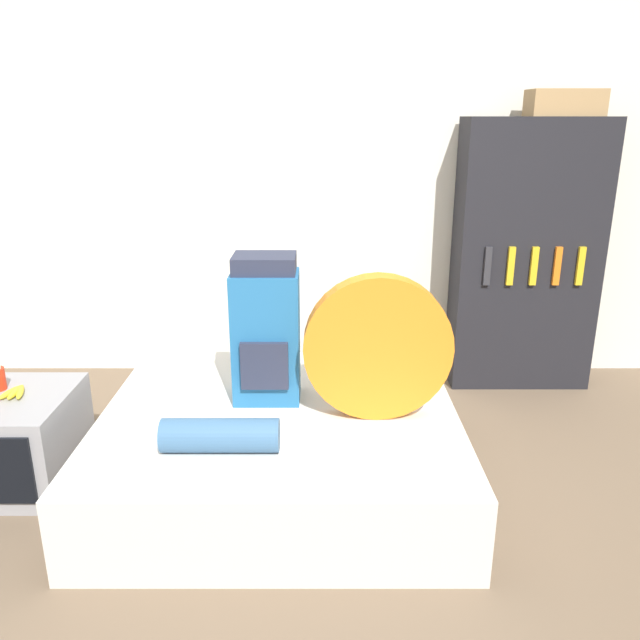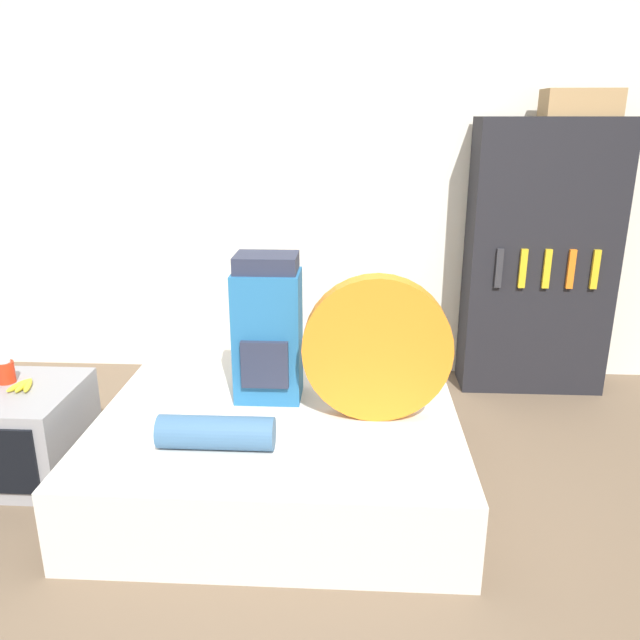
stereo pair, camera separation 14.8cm
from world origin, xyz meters
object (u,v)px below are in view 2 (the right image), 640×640
Objects in this scene: cardboard_box at (581,102)px; bookshelf at (539,259)px; tent_bag at (377,349)px; television at (23,431)px; sleeping_roll at (216,433)px; canister at (5,371)px; backpack at (268,330)px.

bookshelf is at bearing 173.10° from cardboard_box.
cardboard_box is at bearing -6.90° from bookshelf.
television is (-1.74, 0.05, -0.49)m from tent_bag.
bookshelf is at bearing 23.82° from television.
sleeping_roll is 2.40m from bookshelf.
television is 4.95× the size of canister.
television is 0.31m from canister.
canister reaches higher than sleeping_roll.
backpack is at bearing -147.90° from cardboard_box.
canister is at bearing -177.59° from backpack.
sleeping_roll is 3.96× the size of canister.
backpack is 0.61m from sleeping_roll.
tent_bag is 1.85m from canister.
cardboard_box reaches higher than bookshelf.
bookshelf reaches higher than canister.
sleeping_roll is 1.25m from canister.
television is 0.36× the size of bookshelf.
backpack is 1.33m from canister.
sleeping_roll is (-0.16, -0.52, -0.28)m from backpack.
canister is 3.48m from cardboard_box.
television is 1.43× the size of cardboard_box.
bookshelf reaches higher than television.
sleeping_roll is 2.80m from cardboard_box.
cardboard_box reaches higher than sleeping_roll.
bookshelf is (2.89, 1.15, 0.35)m from canister.
bookshelf reaches higher than backpack.
backpack reaches higher than television.
television is at bearing -157.40° from cardboard_box.
canister is (-1.16, 0.47, 0.05)m from sleeping_roll.
backpack is 1.47× the size of sleeping_roll.
television is at bearing -43.58° from canister.
cardboard_box is (1.71, 1.07, 1.06)m from backpack.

